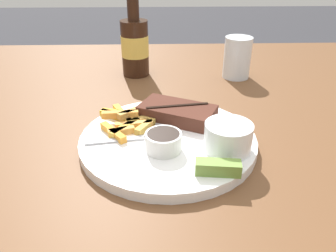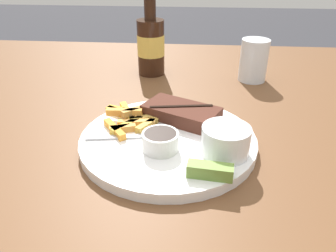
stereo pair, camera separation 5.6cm
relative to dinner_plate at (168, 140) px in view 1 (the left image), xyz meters
name	(u,v)px [view 1 (the left image)]	position (x,y,z in m)	size (l,w,h in m)	color
dining_table	(168,173)	(0.00, 0.00, -0.07)	(1.37, 1.34, 0.72)	brown
dinner_plate	(168,140)	(0.00, 0.00, 0.00)	(0.31, 0.31, 0.02)	white
steak_portion	(177,112)	(0.02, 0.06, 0.02)	(0.16, 0.13, 0.03)	#472319
fries_pile	(126,121)	(-0.08, 0.04, 0.02)	(0.12, 0.14, 0.02)	orange
coleslaw_cup	(228,136)	(0.09, -0.05, 0.04)	(0.08, 0.08, 0.05)	white
dipping_sauce_cup	(163,141)	(-0.01, -0.04, 0.03)	(0.06, 0.06, 0.03)	silver
pickle_spear	(218,168)	(0.07, -0.11, 0.02)	(0.07, 0.03, 0.02)	olive
fork_utensil	(121,140)	(-0.08, -0.01, 0.01)	(0.13, 0.03, 0.00)	#B7B7BC
knife_utensil	(160,124)	(-0.01, 0.04, 0.01)	(0.02, 0.17, 0.01)	#B7B7BC
beer_bottle	(135,44)	(-0.08, 0.36, 0.07)	(0.07, 0.07, 0.23)	black
drinking_glass	(237,58)	(0.19, 0.33, 0.04)	(0.07, 0.07, 0.11)	silver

